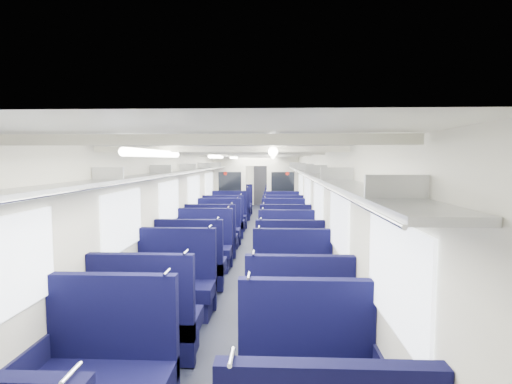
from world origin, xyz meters
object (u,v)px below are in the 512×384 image
(seat_13, at_px, (285,241))
(seat_23, at_px, (280,206))
(seat_5, at_px, (298,328))
(seat_12, at_px, (212,240))
(end_door, at_px, (262,185))
(seat_15, at_px, (284,232))
(seat_7, at_px, (292,290))
(seat_19, at_px, (282,218))
(seat_21, at_px, (281,210))
(seat_22, at_px, (238,206))
(seat_8, at_px, (191,267))
(seat_16, at_px, (224,224))
(seat_9, at_px, (289,268))
(seat_2, at_px, (107,377))
(seat_10, at_px, (204,251))
(bulkhead, at_px, (256,189))
(seat_11, at_px, (287,254))
(seat_14, at_px, (218,232))
(seat_20, at_px, (235,210))
(seat_6, at_px, (175,288))
(seat_4, at_px, (147,325))
(seat_18, at_px, (229,218))
(seat_17, at_px, (283,224))

(seat_13, relative_size, seat_23, 1.00)
(seat_5, xyz_separation_m, seat_12, (-1.66, 4.59, 0.00))
(end_door, bearing_deg, seat_15, -84.87)
(seat_7, bearing_deg, seat_19, 90.00)
(seat_21, bearing_deg, seat_19, -90.00)
(seat_22, bearing_deg, seat_8, -90.00)
(seat_16, height_order, seat_19, same)
(seat_9, bearing_deg, seat_2, -115.78)
(seat_2, distance_m, seat_23, 12.35)
(seat_8, bearing_deg, seat_16, 90.00)
(seat_10, bearing_deg, bulkhead, 81.15)
(seat_12, distance_m, seat_13, 1.66)
(seat_10, height_order, seat_23, same)
(seat_11, height_order, seat_15, same)
(seat_10, distance_m, seat_14, 2.10)
(seat_20, bearing_deg, end_door, 80.30)
(seat_11, distance_m, seat_14, 2.84)
(bulkhead, height_order, seat_15, bulkhead)
(seat_11, height_order, seat_14, same)
(seat_13, bearing_deg, seat_6, -116.21)
(bulkhead, relative_size, seat_4, 2.23)
(seat_8, bearing_deg, seat_7, -33.92)
(bulkhead, bearing_deg, seat_6, -96.19)
(end_door, bearing_deg, seat_4, -93.18)
(seat_20, bearing_deg, seat_14, -90.00)
(seat_14, height_order, seat_22, same)
(seat_18, bearing_deg, seat_23, 62.08)
(seat_4, relative_size, seat_14, 1.00)
(seat_6, distance_m, seat_10, 2.31)
(seat_8, xyz_separation_m, seat_15, (1.66, 3.33, 0.00))
(seat_8, xyz_separation_m, seat_19, (1.66, 5.61, 0.00))
(seat_4, bearing_deg, seat_19, 78.26)
(seat_9, height_order, seat_18, same)
(seat_6, bearing_deg, seat_12, 90.00)
(bulkhead, height_order, seat_13, bulkhead)
(seat_7, height_order, seat_12, same)
(seat_12, bearing_deg, seat_21, 73.33)
(seat_18, bearing_deg, seat_13, -64.16)
(end_door, xyz_separation_m, seat_11, (0.83, -11.57, -0.61))
(seat_12, bearing_deg, seat_17, 55.00)
(end_door, xyz_separation_m, seat_12, (-0.83, -10.36, -0.61))
(seat_14, bearing_deg, seat_11, -54.21)
(seat_9, distance_m, seat_19, 5.59)
(end_door, distance_m, seat_18, 6.96)
(seat_4, xyz_separation_m, seat_9, (1.66, 2.39, 0.00))
(seat_6, height_order, seat_13, same)
(seat_8, relative_size, seat_15, 1.00)
(seat_6, height_order, seat_7, same)
(seat_18, bearing_deg, bulkhead, 45.59)
(seat_5, bearing_deg, seat_19, 90.00)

